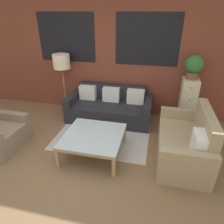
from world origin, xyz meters
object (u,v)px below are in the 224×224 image
(floor_lamp, at_px, (62,63))
(potted_plant, at_px, (194,66))
(coffee_table, at_px, (93,137))
(drawer_cabinet, at_px, (187,102))
(couch_dark, at_px, (110,108))
(settee_vintage, at_px, (185,143))

(floor_lamp, xyz_separation_m, potted_plant, (2.96, 0.06, 0.09))
(coffee_table, distance_m, drawer_cabinet, 2.34)
(coffee_table, xyz_separation_m, floor_lamp, (-1.24, 1.52, 0.90))
(couch_dark, distance_m, settee_vintage, 1.98)
(coffee_table, bearing_deg, settee_vintage, 8.83)
(coffee_table, height_order, floor_lamp, floor_lamp)
(settee_vintage, distance_m, potted_plant, 1.69)
(settee_vintage, bearing_deg, floor_lamp, 155.84)
(couch_dark, bearing_deg, drawer_cabinet, 6.60)
(couch_dark, height_order, potted_plant, potted_plant)
(floor_lamp, bearing_deg, drawer_cabinet, 1.17)
(settee_vintage, distance_m, coffee_table, 1.62)
(potted_plant, bearing_deg, drawer_cabinet, -90.00)
(couch_dark, distance_m, potted_plant, 2.06)
(coffee_table, relative_size, floor_lamp, 0.70)
(settee_vintage, relative_size, potted_plant, 3.06)
(coffee_table, bearing_deg, couch_dark, 91.44)
(settee_vintage, xyz_separation_m, coffee_table, (-1.60, -0.25, 0.04))
(coffee_table, height_order, drawer_cabinet, drawer_cabinet)
(couch_dark, distance_m, drawer_cabinet, 1.78)
(coffee_table, distance_m, potted_plant, 2.54)
(couch_dark, height_order, floor_lamp, floor_lamp)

